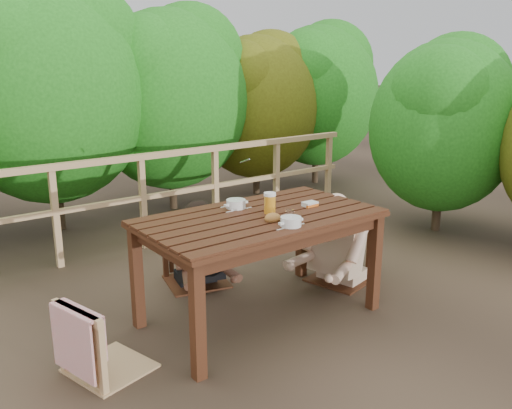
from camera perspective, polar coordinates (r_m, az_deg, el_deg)
ground at (r=4.30m, az=0.41°, el=-11.80°), size 60.00×60.00×0.00m
table at (r=4.13m, az=0.42°, el=-6.75°), size 1.76×0.99×0.82m
chair_left at (r=3.56m, az=-15.71°, el=-9.89°), size 0.58×0.58×0.96m
chair_far at (r=4.75m, az=-6.49°, el=-2.41°), size 0.63×0.63×1.04m
chair_right at (r=4.84m, az=9.10°, el=-2.43°), size 0.60×0.60×1.00m
woman at (r=4.74m, az=-6.65°, el=-1.41°), size 0.62×0.70×1.21m
diner_right at (r=4.80m, az=9.44°, el=-0.23°), size 0.79×0.69×1.38m
railing at (r=5.73m, az=-11.88°, el=0.28°), size 5.60×0.10×1.01m
hedge_row at (r=6.80m, az=-13.94°, el=14.37°), size 6.60×1.60×3.80m
soup_near at (r=3.72m, az=3.71°, el=-1.93°), size 0.25×0.25×0.08m
soup_far at (r=4.16m, az=-2.13°, el=-0.04°), size 0.25×0.25×0.08m
bread_roll at (r=3.84m, az=1.76°, el=-1.44°), size 0.13×0.10×0.07m
beer_glass at (r=4.01m, az=1.47°, el=0.05°), size 0.09×0.09×0.17m
tumbler at (r=3.92m, az=3.57°, el=-1.08°), size 0.06×0.06×0.07m
butter_tub at (r=4.24m, az=5.73°, el=-0.05°), size 0.12×0.08×0.05m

